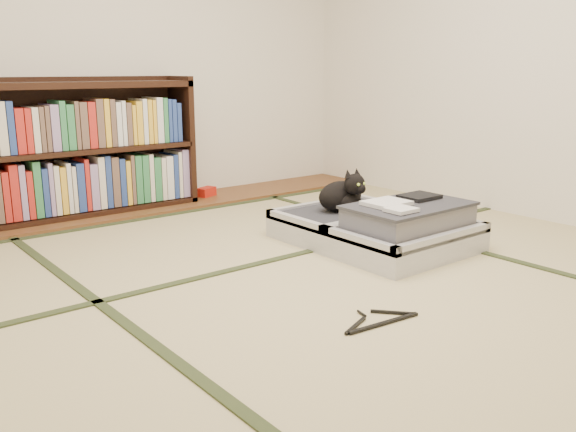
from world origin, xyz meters
TOP-DOWN VIEW (x-y plane):
  - floor at (0.00, 0.00)m, footprint 4.50×4.50m
  - wood_strip at (0.00, 2.00)m, footprint 4.00×0.50m
  - red_item at (0.55, 2.03)m, footprint 0.17×0.14m
  - tatami_borders at (0.00, 0.49)m, footprint 4.00×4.50m
  - bookcase at (-0.37, 2.07)m, footprint 1.53×0.35m
  - suitcase at (0.65, 0.24)m, footprint 0.80×1.06m
  - cat at (0.63, 0.53)m, footprint 0.35×0.36m
  - cable_coil at (0.81, 0.56)m, footprint 0.11×0.11m
  - hanger at (-0.18, -0.53)m, footprint 0.38×0.19m

SIDE VIEW (x-z plane):
  - floor at x=0.00m, z-range 0.00..0.00m
  - tatami_borders at x=0.00m, z-range 0.00..0.01m
  - hanger at x=-0.18m, z-range 0.00..0.01m
  - wood_strip at x=0.00m, z-range 0.00..0.02m
  - red_item at x=0.55m, z-range 0.02..0.09m
  - suitcase at x=0.65m, z-range -0.05..0.27m
  - cable_coil at x=0.81m, z-range 0.15..0.18m
  - cat at x=0.63m, z-range 0.12..0.40m
  - bookcase at x=-0.37m, z-range -0.04..0.94m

